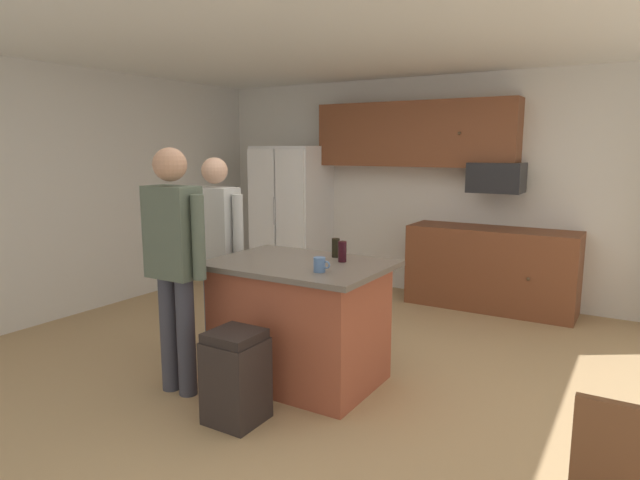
% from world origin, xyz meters
% --- Properties ---
extents(floor, '(7.04, 7.04, 0.00)m').
position_xyz_m(floor, '(0.00, 0.00, 0.00)').
color(floor, tan).
rests_on(floor, ground).
extents(ceiling, '(7.04, 7.04, 0.00)m').
position_xyz_m(ceiling, '(0.00, 0.00, 2.60)').
color(ceiling, white).
extents(back_wall, '(6.40, 0.10, 2.60)m').
position_xyz_m(back_wall, '(0.00, 2.80, 1.30)').
color(back_wall, silver).
rests_on(back_wall, ground).
extents(side_wall_left, '(0.10, 5.60, 2.60)m').
position_xyz_m(side_wall_left, '(-3.20, 0.00, 1.30)').
color(side_wall_left, silver).
rests_on(side_wall_left, ground).
extents(cabinet_run_upper, '(2.40, 0.38, 0.75)m').
position_xyz_m(cabinet_run_upper, '(-0.40, 2.60, 1.93)').
color(cabinet_run_upper, brown).
extents(cabinet_run_lower, '(1.80, 0.63, 0.90)m').
position_xyz_m(cabinet_run_lower, '(0.60, 2.48, 0.45)').
color(cabinet_run_lower, brown).
rests_on(cabinet_run_lower, ground).
extents(refrigerator, '(0.88, 0.76, 1.79)m').
position_xyz_m(refrigerator, '(-2.00, 2.38, 0.90)').
color(refrigerator, white).
rests_on(refrigerator, ground).
extents(microwave_over_range, '(0.56, 0.40, 0.32)m').
position_xyz_m(microwave_over_range, '(0.60, 2.50, 1.45)').
color(microwave_over_range, black).
extents(kitchen_island, '(1.30, 0.95, 0.93)m').
position_xyz_m(kitchen_island, '(-0.16, -0.23, 0.47)').
color(kitchen_island, '#9E4C33').
rests_on(kitchen_island, ground).
extents(person_host_foreground, '(0.57, 0.22, 1.69)m').
position_xyz_m(person_host_foreground, '(-1.14, -0.04, 0.98)').
color(person_host_foreground, '#4C5166').
rests_on(person_host_foreground, ground).
extents(person_guest_by_door, '(0.57, 0.23, 1.77)m').
position_xyz_m(person_guest_by_door, '(-0.80, -0.86, 1.03)').
color(person_guest_by_door, '#383842').
rests_on(person_guest_by_door, ground).
extents(mug_blue_stoneware, '(0.13, 0.08, 0.10)m').
position_xyz_m(mug_blue_stoneware, '(0.14, -0.43, 0.98)').
color(mug_blue_stoneware, '#4C6B99').
rests_on(mug_blue_stoneware, kitchen_island).
extents(glass_stout_tall, '(0.06, 0.06, 0.16)m').
position_xyz_m(glass_stout_tall, '(0.11, -0.05, 1.00)').
color(glass_stout_tall, black).
rests_on(glass_stout_tall, kitchen_island).
extents(tumbler_amber, '(0.06, 0.06, 0.15)m').
position_xyz_m(tumbler_amber, '(-0.02, 0.08, 1.00)').
color(tumbler_amber, black).
rests_on(tumbler_amber, kitchen_island).
extents(trash_bin, '(0.34, 0.34, 0.61)m').
position_xyz_m(trash_bin, '(-0.17, -0.98, 0.30)').
color(trash_bin, black).
rests_on(trash_bin, ground).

